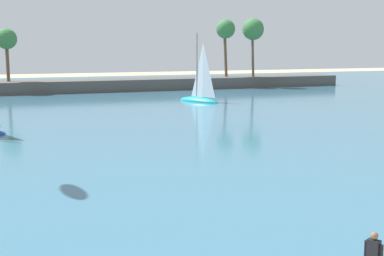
% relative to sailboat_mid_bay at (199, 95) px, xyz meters
% --- Properties ---
extents(sea, '(220.00, 106.93, 0.06)m').
position_rel_sailboat_mid_bay_xyz_m(sea, '(-18.39, 6.17, -0.83)').
color(sea, '#386B84').
rests_on(sea, ground).
extents(palm_headland, '(100.91, 6.21, 11.30)m').
position_rel_sailboat_mid_bay_xyz_m(palm_headland, '(-17.40, 19.54, 1.10)').
color(palm_headland, '#514C47').
rests_on(palm_headland, ground).
extents(sailboat_mid_bay, '(4.30, 6.31, 8.87)m').
position_rel_sailboat_mid_bay_xyz_m(sailboat_mid_bay, '(0.00, 0.00, 0.00)').
color(sailboat_mid_bay, teal).
rests_on(sailboat_mid_bay, sea).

